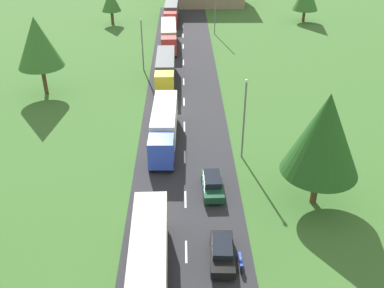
# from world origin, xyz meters

# --- Properties ---
(road) EXTENTS (10.00, 140.00, 0.06)m
(road) POSITION_xyz_m (0.00, 24.50, 0.03)
(road) COLOR #2B2B30
(road) RESTS_ON ground
(lane_marking_centre) EXTENTS (0.16, 119.81, 0.01)m
(lane_marking_centre) POSITION_xyz_m (0.00, 20.14, 0.07)
(lane_marking_centre) COLOR white
(lane_marking_centre) RESTS_ON road
(truck_lead) EXTENTS (2.75, 12.84, 3.54)m
(truck_lead) POSITION_xyz_m (-2.57, 13.65, 2.10)
(truck_lead) COLOR green
(truck_lead) RESTS_ON road
(truck_second) EXTENTS (2.75, 12.05, 3.64)m
(truck_second) POSITION_xyz_m (-2.17, 33.45, 2.14)
(truck_second) COLOR blue
(truck_second) RESTS_ON road
(truck_third) EXTENTS (2.54, 11.95, 3.49)m
(truck_third) POSITION_xyz_m (-2.54, 50.38, 2.08)
(truck_third) COLOR yellow
(truck_third) RESTS_ON road
(truck_fourth) EXTENTS (2.81, 12.51, 3.53)m
(truck_fourth) POSITION_xyz_m (-2.44, 66.43, 2.10)
(truck_fourth) COLOR red
(truck_fourth) RESTS_ON road
(truck_fifth) EXTENTS (2.76, 13.23, 3.71)m
(truck_fifth) POSITION_xyz_m (-2.27, 82.55, 2.18)
(truck_fifth) COLOR red
(truck_fifth) RESTS_ON road
(car_second) EXTENTS (1.95, 4.49, 1.43)m
(car_second) POSITION_xyz_m (2.66, 16.03, 0.82)
(car_second) COLOR black
(car_second) RESTS_ON road
(car_third) EXTENTS (1.90, 4.48, 1.59)m
(car_third) POSITION_xyz_m (2.45, 24.50, 0.88)
(car_third) COLOR #19472D
(car_third) RESTS_ON road
(motorcycle_courier) EXTENTS (0.28, 1.94, 0.91)m
(motorcycle_courier) POSITION_xyz_m (3.94, 15.35, 0.54)
(motorcycle_courier) COLOR black
(motorcycle_courier) RESTS_ON road
(lamppost_second) EXTENTS (0.36, 0.36, 8.56)m
(lamppost_second) POSITION_xyz_m (5.86, 30.50, 4.76)
(lamppost_second) COLOR slate
(lamppost_second) RESTS_ON ground
(lamppost_third) EXTENTS (0.36, 0.36, 7.75)m
(lamppost_third) POSITION_xyz_m (-6.03, 55.44, 4.35)
(lamppost_third) COLOR slate
(lamppost_third) RESTS_ON ground
(lamppost_fourth) EXTENTS (0.36, 0.36, 8.91)m
(lamppost_fourth) POSITION_xyz_m (5.91, 73.61, 4.94)
(lamppost_fourth) COLOR slate
(lamppost_fourth) RESTS_ON ground
(tree_maple) EXTENTS (5.85, 5.85, 10.30)m
(tree_maple) POSITION_xyz_m (-18.40, 46.90, 7.06)
(tree_maple) COLOR #513823
(tree_maple) RESTS_ON ground
(tree_pine) EXTENTS (3.81, 3.81, 6.79)m
(tree_pine) POSITION_xyz_m (-14.06, 80.97, 4.65)
(tree_pine) COLOR #513823
(tree_pine) RESTS_ON ground
(tree_elm) EXTENTS (6.50, 6.50, 10.47)m
(tree_elm) POSITION_xyz_m (11.26, 22.84, 6.87)
(tree_elm) COLOR #513823
(tree_elm) RESTS_ON ground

